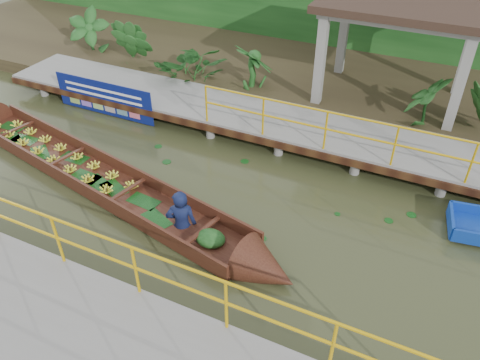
% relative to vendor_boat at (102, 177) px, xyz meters
% --- Properties ---
extents(ground, '(80.00, 80.00, 0.00)m').
position_rel_vendor_boat_xyz_m(ground, '(2.26, 0.33, -0.23)').
color(ground, '#31341A').
rests_on(ground, ground).
extents(land_strip, '(30.00, 8.00, 0.45)m').
position_rel_vendor_boat_xyz_m(land_strip, '(2.26, 7.83, -0.01)').
color(land_strip, '#2E2417').
rests_on(land_strip, ground).
extents(far_dock, '(16.00, 2.06, 1.66)m').
position_rel_vendor_boat_xyz_m(far_dock, '(2.28, 3.75, 0.24)').
color(far_dock, gray).
rests_on(far_dock, ground).
extents(pavilion, '(4.40, 3.00, 3.00)m').
position_rel_vendor_boat_xyz_m(pavilion, '(5.26, 6.63, 2.58)').
color(pavilion, gray).
rests_on(pavilion, ground).
extents(vendor_boat, '(11.06, 3.35, 2.25)m').
position_rel_vendor_boat_xyz_m(vendor_boat, '(0.00, 0.00, 0.00)').
color(vendor_boat, '#35130E').
rests_on(vendor_boat, ground).
extents(blue_banner, '(3.32, 0.04, 1.04)m').
position_rel_vendor_boat_xyz_m(blue_banner, '(-2.11, 2.81, 0.32)').
color(blue_banner, navy).
rests_on(blue_banner, ground).
extents(tropical_plants, '(14.28, 1.28, 1.60)m').
position_rel_vendor_boat_xyz_m(tropical_plants, '(1.15, 5.63, 1.02)').
color(tropical_plants, '#133D13').
rests_on(tropical_plants, ground).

